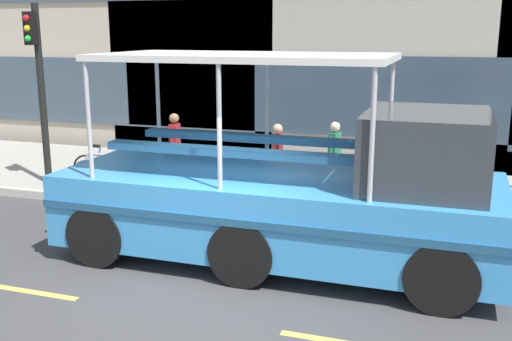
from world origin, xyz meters
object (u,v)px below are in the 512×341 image
object	(u,v)px
traffic_light_pole	(39,77)
leaned_bicycle	(105,170)
pedestrian_near_bow	(466,164)
pedestrian_mid_left	(334,151)
pedestrian_mid_right	(277,153)
duck_tour_boat	(307,198)
pedestrian_near_stern	(175,141)

from	to	relation	value
traffic_light_pole	leaned_bicycle	xyz separation A→B (m)	(1.45, 0.23, -2.12)
pedestrian_near_bow	pedestrian_mid_left	distance (m)	2.73
traffic_light_pole	pedestrian_mid_right	distance (m)	5.72
pedestrian_mid_left	pedestrian_mid_right	size ratio (longest dim) A/B	1.00
traffic_light_pole	pedestrian_mid_left	bearing A→B (deg)	10.85
traffic_light_pole	leaned_bicycle	world-z (taller)	traffic_light_pole
traffic_light_pole	pedestrian_mid_right	xyz separation A→B (m)	(5.47, 0.63, -1.53)
traffic_light_pole	duck_tour_boat	size ratio (longest dim) A/B	0.47
leaned_bicycle	duck_tour_boat	bearing A→B (deg)	-25.97
leaned_bicycle	pedestrian_near_stern	size ratio (longest dim) A/B	1.06
pedestrian_near_bow	pedestrian_mid_left	xyz separation A→B (m)	(-2.71, 0.32, 0.04)
leaned_bicycle	pedestrian_near_bow	xyz separation A→B (m)	(7.84, 0.72, 0.55)
pedestrian_mid_left	traffic_light_pole	bearing A→B (deg)	-169.15
pedestrian_mid_right	pedestrian_near_stern	bearing A→B (deg)	171.43
pedestrian_near_bow	pedestrian_near_stern	size ratio (longest dim) A/B	0.93
leaned_bicycle	pedestrian_mid_left	distance (m)	5.27
traffic_light_pole	pedestrian_mid_right	world-z (taller)	traffic_light_pole
traffic_light_pole	pedestrian_mid_right	size ratio (longest dim) A/B	2.58
traffic_light_pole	duck_tour_boat	distance (m)	7.44
duck_tour_boat	pedestrian_near_stern	distance (m)	5.27
duck_tour_boat	pedestrian_near_bow	xyz separation A→B (m)	(2.44, 3.35, 0.02)
duck_tour_boat	pedestrian_mid_left	distance (m)	3.68
pedestrian_mid_left	pedestrian_mid_right	xyz separation A→B (m)	(-1.11, -0.63, -0.00)
pedestrian_mid_left	pedestrian_near_stern	size ratio (longest dim) A/B	0.97
pedestrian_near_stern	duck_tour_boat	bearing A→B (deg)	-40.60
duck_tour_boat	pedestrian_mid_left	world-z (taller)	duck_tour_boat
pedestrian_near_stern	pedestrian_mid_left	bearing A→B (deg)	3.65
traffic_light_pole	duck_tour_boat	xyz separation A→B (m)	(6.86, -2.41, -1.58)
leaned_bicycle	pedestrian_near_bow	bearing A→B (deg)	5.23
traffic_light_pole	pedestrian_near_bow	bearing A→B (deg)	5.81
duck_tour_boat	pedestrian_mid_right	size ratio (longest dim) A/B	5.51
pedestrian_near_bow	pedestrian_mid_right	size ratio (longest dim) A/B	0.96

